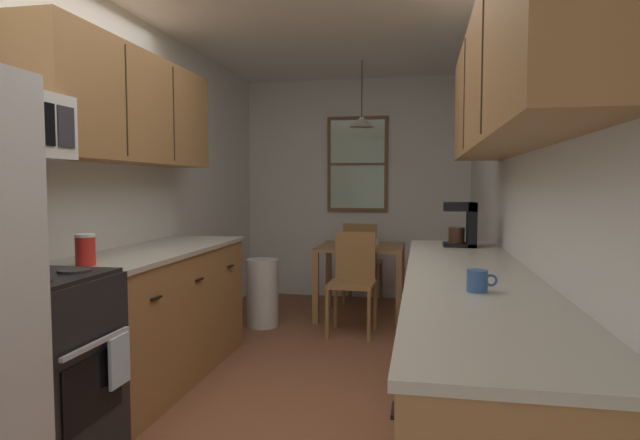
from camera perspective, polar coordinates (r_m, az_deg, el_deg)
ground_plane at (r=3.92m, az=-0.97°, el=-16.00°), size 12.00×12.00×0.00m
wall_left at (r=4.18m, az=-19.45°, el=2.84°), size 0.10×9.00×2.55m
wall_right at (r=3.66m, az=20.18°, el=2.72°), size 0.10×9.00×2.55m
wall_back at (r=6.31m, az=3.92°, el=3.31°), size 4.40×0.10×2.55m
stove_range at (r=2.86m, az=-28.59°, el=-14.15°), size 0.66×0.61×1.10m
counter_left at (r=3.83m, az=-17.04°, el=-9.62°), size 0.64×1.79×0.90m
upper_cabinets_left at (r=3.79m, az=-19.73°, el=11.17°), size 0.33×1.87×0.72m
counter_right at (r=2.81m, az=15.77°, el=-14.56°), size 0.64×3.01×0.90m
upper_cabinets_right at (r=2.68m, az=19.49°, el=14.26°), size 0.33×2.69×0.65m
dining_table at (r=5.38m, az=4.41°, el=-3.99°), size 0.84×0.79×0.72m
dining_chair_near at (r=4.81m, az=3.57°, el=-6.13°), size 0.42×0.42×0.90m
dining_chair_far at (r=6.00m, az=4.47°, el=-4.15°), size 0.43×0.43×0.90m
pendant_light at (r=5.37m, az=4.49°, el=10.45°), size 0.25×0.25×0.65m
back_window at (r=6.24m, az=4.04°, el=5.97°), size 0.70×0.05×1.10m
trash_bin at (r=5.07m, az=-6.18°, el=-7.74°), size 0.30×0.30×0.63m
storage_canister at (r=3.10m, az=-23.82°, el=-2.92°), size 0.10×0.10×0.17m
dish_towel at (r=2.77m, az=-20.67°, el=-13.88°), size 0.02×0.16×0.24m
coffee_maker at (r=3.82m, az=15.17°, el=-0.36°), size 0.22×0.18×0.31m
mug_by_coffeemaker at (r=2.24m, az=16.52°, el=-6.26°), size 0.12×0.08×0.09m
table_serving_bowl at (r=5.45m, az=5.54°, el=-2.31°), size 0.16×0.16×0.06m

